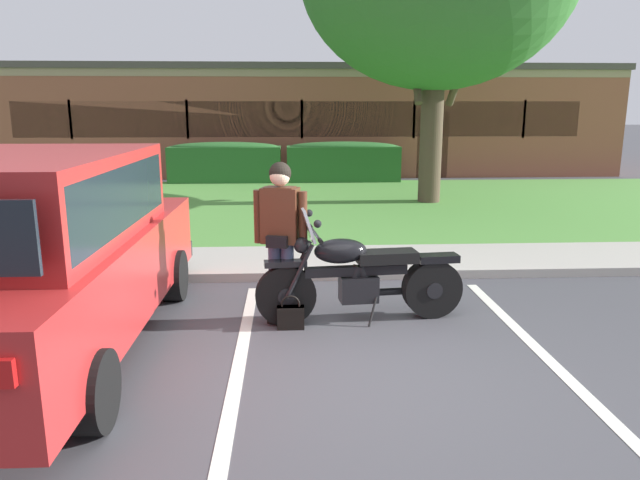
# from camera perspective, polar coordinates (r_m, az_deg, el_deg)

# --- Properties ---
(ground_plane) EXTENTS (140.00, 140.00, 0.00)m
(ground_plane) POSITION_cam_1_polar(r_m,az_deg,el_deg) (5.31, 3.45, -12.36)
(ground_plane) COLOR #424247
(curb_strip) EXTENTS (60.00, 0.20, 0.12)m
(curb_strip) POSITION_cam_1_polar(r_m,az_deg,el_deg) (7.88, 1.19, -3.36)
(curb_strip) COLOR #ADA89E
(curb_strip) RESTS_ON ground
(concrete_walk) EXTENTS (60.00, 1.50, 0.08)m
(concrete_walk) POSITION_cam_1_polar(r_m,az_deg,el_deg) (8.71, 0.78, -1.94)
(concrete_walk) COLOR #ADA89E
(concrete_walk) RESTS_ON ground
(grass_lawn) EXTENTS (60.00, 8.61, 0.06)m
(grass_lawn) POSITION_cam_1_polar(r_m,az_deg,el_deg) (13.65, -0.64, 3.42)
(grass_lawn) COLOR #518E3D
(grass_lawn) RESTS_ON ground
(stall_stripe_0) EXTENTS (0.14, 4.40, 0.01)m
(stall_stripe_0) POSITION_cam_1_polar(r_m,az_deg,el_deg) (5.48, -7.81, -11.59)
(stall_stripe_0) COLOR silver
(stall_stripe_0) RESTS_ON ground
(stall_stripe_1) EXTENTS (0.14, 4.40, 0.01)m
(stall_stripe_1) POSITION_cam_1_polar(r_m,az_deg,el_deg) (5.94, 20.86, -10.35)
(stall_stripe_1) COLOR silver
(stall_stripe_1) RESTS_ON ground
(motorcycle) EXTENTS (2.24, 0.82, 1.26)m
(motorcycle) POSITION_cam_1_polar(r_m,az_deg,el_deg) (6.30, 4.65, -3.53)
(motorcycle) COLOR black
(motorcycle) RESTS_ON ground
(rider_person) EXTENTS (0.56, 0.36, 1.70)m
(rider_person) POSITION_cam_1_polar(r_m,az_deg,el_deg) (6.16, -3.85, 0.94)
(rider_person) COLOR black
(rider_person) RESTS_ON ground
(handbag) EXTENTS (0.28, 0.13, 0.36)m
(handbag) POSITION_cam_1_polar(r_m,az_deg,el_deg) (6.15, -2.86, -7.29)
(handbag) COLOR black
(handbag) RESTS_ON ground
(parked_suv_adjacent) EXTENTS (2.05, 4.85, 1.86)m
(parked_suv_adjacent) POSITION_cam_1_polar(r_m,az_deg,el_deg) (5.90, -25.69, -1.19)
(parked_suv_adjacent) COLOR #AD2323
(parked_suv_adjacent) RESTS_ON ground
(hedge_left) EXTENTS (3.31, 0.90, 1.24)m
(hedge_left) POSITION_cam_1_polar(r_m,az_deg,el_deg) (17.89, -9.19, 7.49)
(hedge_left) COLOR #286028
(hedge_left) RESTS_ON ground
(hedge_center_left) EXTENTS (3.38, 0.90, 1.24)m
(hedge_center_left) POSITION_cam_1_polar(r_m,az_deg,el_deg) (17.86, 2.25, 7.64)
(hedge_center_left) COLOR #286028
(hedge_center_left) RESTS_ON ground
(brick_building) EXTENTS (21.18, 11.41, 3.60)m
(brick_building) POSITION_cam_1_polar(r_m,az_deg,el_deg) (24.48, -2.09, 11.73)
(brick_building) COLOR #93513D
(brick_building) RESTS_ON ground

